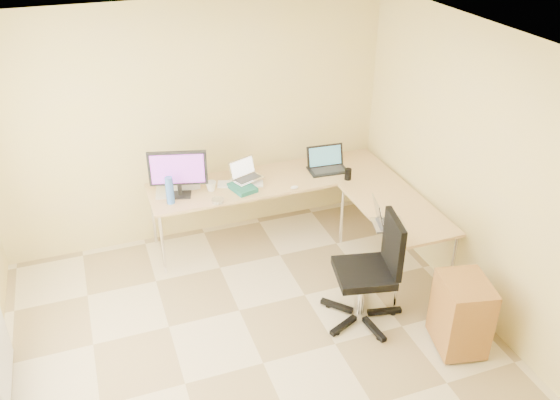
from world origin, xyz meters
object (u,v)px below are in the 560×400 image
object	(u,v)px
keyboard	(240,184)
desk_fan	(181,177)
laptop_black	(328,160)
cabinet	(461,314)
laptop_return	(389,215)
desk_main	(272,207)
office_chair	(363,274)
water_bottle	(170,190)
monitor	(178,174)
desk_return	(394,238)
laptop_center	(247,170)
mug	(211,186)

from	to	relation	value
keyboard	desk_fan	bearing A→B (deg)	-174.84
laptop_black	cabinet	distance (m)	2.27
laptop_return	laptop_black	bearing A→B (deg)	17.68
desk_main	office_chair	distance (m)	1.64
water_bottle	laptop_return	world-z (taller)	water_bottle
desk_main	monitor	xyz separation A→B (m)	(-1.01, -0.04, 0.62)
desk_return	monitor	bearing A→B (deg)	154.10
monitor	office_chair	bearing A→B (deg)	-35.16
desk_main	water_bottle	world-z (taller)	water_bottle
monitor	cabinet	distance (m)	2.99
laptop_center	cabinet	world-z (taller)	laptop_center
laptop_black	mug	size ratio (longest dim) A/B	3.79
mug	office_chair	distance (m)	1.87
laptop_return	office_chair	distance (m)	0.63
mug	cabinet	distance (m)	2.75
mug	desk_main	bearing A→B (deg)	3.46
desk_return	keyboard	bearing A→B (deg)	143.73
laptop_center	cabinet	size ratio (longest dim) A/B	0.50
keyboard	cabinet	bearing A→B (deg)	-41.99
laptop_black	keyboard	xyz separation A→B (m)	(-1.01, 0.01, -0.12)
laptop_black	keyboard	world-z (taller)	laptop_black
monitor	office_chair	xyz separation A→B (m)	(1.32, -1.57, -0.48)
monitor	cabinet	xyz separation A→B (m)	(1.94, -2.18, -0.62)
desk_return	desk_fan	size ratio (longest dim) A/B	4.98
mug	office_chair	world-z (taller)	office_chair
desk_fan	mug	bearing A→B (deg)	-52.76
desk_main	monitor	bearing A→B (deg)	-177.90
desk_main	cabinet	world-z (taller)	desk_main
monitor	keyboard	distance (m)	0.69
desk_return	mug	size ratio (longest dim) A/B	11.75
laptop_center	mug	size ratio (longest dim) A/B	2.95
monitor	office_chair	size ratio (longest dim) A/B	0.55
desk_main	laptop_black	distance (m)	0.82
desk_return	water_bottle	size ratio (longest dim) A/B	4.52
mug	desk_fan	size ratio (longest dim) A/B	0.42
desk_main	cabinet	distance (m)	2.41
laptop_black	desk_return	bearing A→B (deg)	-67.53
laptop_return	desk_return	bearing A→B (deg)	-28.79
laptop_black	laptop_return	bearing A→B (deg)	-82.68
desk_main	desk_return	xyz separation A→B (m)	(0.98, -1.00, 0.00)
monitor	laptop_return	world-z (taller)	monitor
water_bottle	office_chair	xyz separation A→B (m)	(1.44, -1.45, -0.37)
keyboard	mug	bearing A→B (deg)	-158.85
water_bottle	cabinet	bearing A→B (deg)	-45.10
laptop_center	laptop_return	distance (m)	1.61
laptop_black	mug	bearing A→B (deg)	-175.77
desk_main	laptop_center	xyz separation A→B (m)	(-0.28, -0.01, 0.52)
mug	desk_fan	bearing A→B (deg)	151.10
desk_main	laptop_return	world-z (taller)	laptop_return
laptop_black	office_chair	bearing A→B (deg)	-98.27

